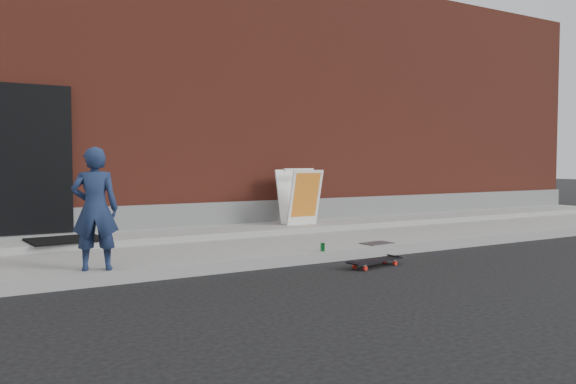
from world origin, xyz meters
TOP-DOWN VIEW (x-y plane):
  - ground at (0.00, 0.00)m, footprint 80.00×80.00m
  - sidewalk at (0.00, 1.50)m, footprint 20.00×3.00m
  - apron at (0.00, 2.40)m, footprint 20.00×1.20m
  - building at (-0.00, 6.99)m, footprint 20.00×8.10m
  - child at (-2.27, 0.20)m, footprint 0.58×0.47m
  - skateboard at (1.08, -0.58)m, footprint 0.86×0.35m
  - pizza_sign at (1.67, 2.31)m, footprint 0.60×0.71m
  - soda_can at (0.67, 0.05)m, footprint 0.06×0.06m
  - doormat at (-2.30, 2.14)m, footprint 1.08×0.91m
  - utility_plate at (1.77, 0.24)m, footprint 0.49×0.34m

SIDE VIEW (x-z plane):
  - ground at x=0.00m, z-range 0.00..0.00m
  - sidewalk at x=0.00m, z-range 0.00..0.15m
  - skateboard at x=1.08m, z-range 0.03..0.12m
  - utility_plate at x=1.77m, z-range 0.15..0.16m
  - apron at x=0.00m, z-range 0.15..0.25m
  - soda_can at x=0.67m, z-range 0.15..0.26m
  - doormat at x=-2.30m, z-range 0.25..0.28m
  - pizza_sign at x=1.67m, z-range 0.25..1.25m
  - child at x=-2.27m, z-range 0.15..1.53m
  - building at x=0.00m, z-range 0.00..5.00m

